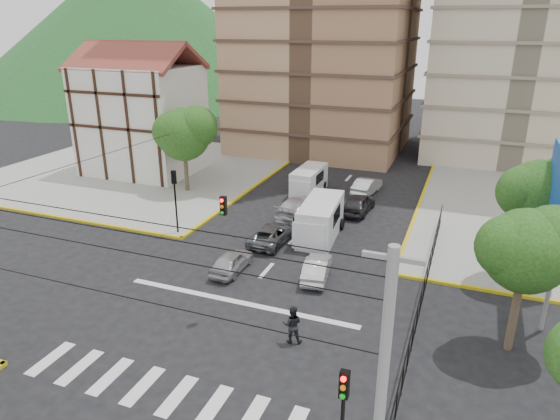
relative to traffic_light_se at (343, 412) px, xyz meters
The scene contains 24 objects.
ground 11.46m from the traffic_light_se, 135.00° to the left, with size 160.00×160.00×0.00m, color black.
sidewalk_nw 39.43m from the traffic_light_se, 135.00° to the left, with size 26.00×26.00×0.15m, color gray.
crosswalk_stripes 8.59m from the traffic_light_se, 167.01° to the left, with size 12.00×2.40×0.01m, color silver.
stop_line 12.31m from the traffic_light_se, 130.91° to the left, with size 13.00×0.40×0.01m, color silver.
tudor_building 38.67m from the traffic_light_se, 133.95° to the left, with size 10.80×8.05×12.23m.
distant_hill 100.57m from the traffic_light_se, 128.91° to the left, with size 70.00×70.00×28.00m, color #1A4F1B.
park_fence 12.74m from the traffic_light_se, 84.43° to the left, with size 0.10×22.50×1.66m, color black, non-canonical shape.
billboard 15.59m from the traffic_light_se, 64.27° to the left, with size 0.36×6.20×8.10m.
tree_park_a 11.30m from the traffic_light_se, 61.72° to the left, with size 4.41×3.60×6.83m.
tree_park_c 18.09m from the traffic_light_se, 69.50° to the left, with size 4.65×3.80×7.25m.
tree_tudor 30.98m from the traffic_light_se, 129.60° to the left, with size 5.39×4.40×7.43m.
traffic_light_se is the anchor object (origin of this frame).
traffic_light_nw 22.06m from the traffic_light_se, 135.00° to the left, with size 0.28×0.22×4.40m.
traffic_light_hanging 10.09m from the traffic_light_se, 143.53° to the left, with size 18.00×9.12×0.92m.
utility_pole_se 2.37m from the traffic_light_se, 45.00° to the right, with size 1.40×0.28×9.00m.
van_right_lane 19.61m from the traffic_light_se, 108.88° to the left, with size 2.65×5.79×2.54m.
van_left_lane 28.94m from the traffic_light_se, 110.15° to the left, with size 2.05×4.85×2.17m.
car_silver_front_left 15.64m from the traffic_light_se, 128.81° to the left, with size 1.46×3.63×1.24m, color #B1B0B5.
car_white_front_right 14.12m from the traffic_light_se, 110.11° to the left, with size 1.31×3.75×1.23m, color silver.
car_grey_mid_left 19.02m from the traffic_light_se, 118.48° to the left, with size 2.03×4.40×1.22m, color #57595E.
car_silver_rear_left 23.76m from the traffic_light_se, 112.24° to the left, with size 2.12×5.23×1.52m, color silver.
car_darkgrey_mid_right 24.83m from the traffic_light_se, 101.49° to the left, with size 1.76×4.38×1.49m, color #2A2A2C.
car_white_rear_right 29.57m from the traffic_light_se, 100.35° to the left, with size 1.45×4.16×1.37m, color silver.
pedestrian_crosswalk 8.18m from the traffic_light_se, 120.55° to the left, with size 0.89×0.70×1.84m, color black.
Camera 1 is at (10.26, -19.18, 13.74)m, focal length 32.00 mm.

